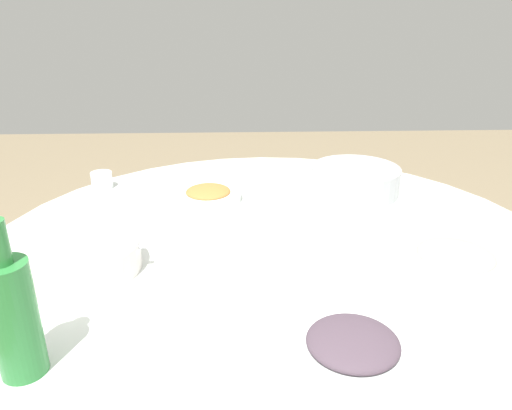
{
  "coord_description": "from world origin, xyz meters",
  "views": [
    {
      "loc": [
        -1.04,
        0.08,
        1.29
      ],
      "look_at": [
        0.06,
        0.04,
        0.83
      ],
      "focal_mm": 34.37,
      "sensor_mm": 36.0,
      "label": 1
    }
  ],
  "objects_px": {
    "dish_eggplant": "(352,346)",
    "tea_cup_near": "(102,180)",
    "round_dining_table": "(272,284)",
    "dish_noodles": "(455,258)",
    "dish_tofu_braise": "(208,194)",
    "soup_bowl": "(80,257)",
    "green_bottle": "(13,315)",
    "rice_bowl": "(355,179)"
  },
  "relations": [
    {
      "from": "dish_eggplant",
      "to": "tea_cup_near",
      "type": "distance_m",
      "value": 1.0
    },
    {
      "from": "dish_eggplant",
      "to": "round_dining_table",
      "type": "bearing_deg",
      "value": 14.52
    },
    {
      "from": "dish_noodles",
      "to": "dish_tofu_braise",
      "type": "bearing_deg",
      "value": 54.42
    },
    {
      "from": "soup_bowl",
      "to": "dish_eggplant",
      "type": "bearing_deg",
      "value": -119.39
    },
    {
      "from": "soup_bowl",
      "to": "green_bottle",
      "type": "bearing_deg",
      "value": -179.49
    },
    {
      "from": "soup_bowl",
      "to": "dish_eggplant",
      "type": "xyz_separation_m",
      "value": [
        -0.29,
        -0.52,
        -0.01
      ]
    },
    {
      "from": "dish_noodles",
      "to": "tea_cup_near",
      "type": "bearing_deg",
      "value": 60.32
    },
    {
      "from": "round_dining_table",
      "to": "soup_bowl",
      "type": "distance_m",
      "value": 0.46
    },
    {
      "from": "rice_bowl",
      "to": "tea_cup_near",
      "type": "relative_size",
      "value": 4.09
    },
    {
      "from": "round_dining_table",
      "to": "dish_tofu_braise",
      "type": "bearing_deg",
      "value": 30.33
    },
    {
      "from": "rice_bowl",
      "to": "dish_eggplant",
      "type": "relative_size",
      "value": 1.27
    },
    {
      "from": "dish_tofu_braise",
      "to": "dish_noodles",
      "type": "distance_m",
      "value": 0.69
    },
    {
      "from": "dish_tofu_braise",
      "to": "tea_cup_near",
      "type": "distance_m",
      "value": 0.35
    },
    {
      "from": "dish_tofu_braise",
      "to": "dish_noodles",
      "type": "height_order",
      "value": "same"
    },
    {
      "from": "round_dining_table",
      "to": "green_bottle",
      "type": "distance_m",
      "value": 0.63
    },
    {
      "from": "dish_noodles",
      "to": "green_bottle",
      "type": "bearing_deg",
      "value": 110.54
    },
    {
      "from": "round_dining_table",
      "to": "dish_eggplant",
      "type": "distance_m",
      "value": 0.43
    },
    {
      "from": "dish_eggplant",
      "to": "green_bottle",
      "type": "height_order",
      "value": "green_bottle"
    },
    {
      "from": "round_dining_table",
      "to": "soup_bowl",
      "type": "relative_size",
      "value": 4.96
    },
    {
      "from": "green_bottle",
      "to": "round_dining_table",
      "type": "bearing_deg",
      "value": -44.96
    },
    {
      "from": "round_dining_table",
      "to": "green_bottle",
      "type": "height_order",
      "value": "green_bottle"
    },
    {
      "from": "dish_tofu_braise",
      "to": "tea_cup_near",
      "type": "relative_size",
      "value": 3.0
    },
    {
      "from": "soup_bowl",
      "to": "dish_tofu_braise",
      "type": "height_order",
      "value": "soup_bowl"
    },
    {
      "from": "dish_noodles",
      "to": "tea_cup_near",
      "type": "relative_size",
      "value": 3.27
    },
    {
      "from": "green_bottle",
      "to": "soup_bowl",
      "type": "bearing_deg",
      "value": 0.51
    },
    {
      "from": "rice_bowl",
      "to": "dish_noodles",
      "type": "height_order",
      "value": "rice_bowl"
    },
    {
      "from": "green_bottle",
      "to": "dish_eggplant",
      "type": "bearing_deg",
      "value": -88.1
    },
    {
      "from": "rice_bowl",
      "to": "dish_eggplant",
      "type": "distance_m",
      "value": 0.75
    },
    {
      "from": "dish_noodles",
      "to": "soup_bowl",
      "type": "bearing_deg",
      "value": 89.4
    },
    {
      "from": "dish_noodles",
      "to": "tea_cup_near",
      "type": "height_order",
      "value": "tea_cup_near"
    },
    {
      "from": "rice_bowl",
      "to": "dish_eggplant",
      "type": "bearing_deg",
      "value": 167.19
    },
    {
      "from": "soup_bowl",
      "to": "green_bottle",
      "type": "relative_size",
      "value": 1.08
    },
    {
      "from": "rice_bowl",
      "to": "tea_cup_near",
      "type": "xyz_separation_m",
      "value": [
        0.07,
        0.77,
        -0.02
      ]
    },
    {
      "from": "rice_bowl",
      "to": "round_dining_table",
      "type": "bearing_deg",
      "value": 140.68
    },
    {
      "from": "green_bottle",
      "to": "tea_cup_near",
      "type": "relative_size",
      "value": 4.05
    },
    {
      "from": "soup_bowl",
      "to": "tea_cup_near",
      "type": "distance_m",
      "value": 0.51
    },
    {
      "from": "dish_tofu_braise",
      "to": "green_bottle",
      "type": "height_order",
      "value": "green_bottle"
    },
    {
      "from": "soup_bowl",
      "to": "green_bottle",
      "type": "height_order",
      "value": "green_bottle"
    },
    {
      "from": "round_dining_table",
      "to": "dish_tofu_braise",
      "type": "distance_m",
      "value": 0.36
    },
    {
      "from": "soup_bowl",
      "to": "dish_tofu_braise",
      "type": "relative_size",
      "value": 1.46
    },
    {
      "from": "round_dining_table",
      "to": "tea_cup_near",
      "type": "relative_size",
      "value": 21.68
    },
    {
      "from": "round_dining_table",
      "to": "dish_tofu_braise",
      "type": "xyz_separation_m",
      "value": [
        0.29,
        0.17,
        0.13
      ]
    }
  ]
}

